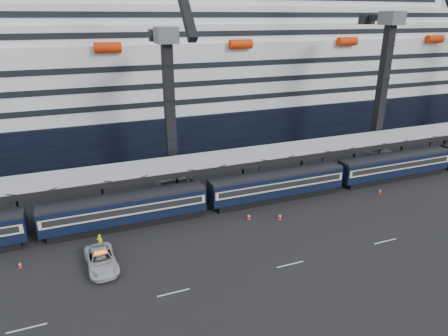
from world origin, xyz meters
The scene contains 12 objects.
ground centered at (0.00, 0.00, 0.00)m, with size 260.00×260.00×0.00m, color black.
train centered at (-4.65, 10.00, 2.20)m, with size 133.05×3.00×4.05m.
canopy centered at (0.00, 14.00, 5.25)m, with size 130.00×6.25×5.53m.
cruise_ship centered at (-1.08, 45.99, 12.34)m, with size 214.09×28.84×34.00m.
crane_dark_near centered at (-20.00, 18.59, 11.93)m, with size 4.50×17.75×35.08m.
crane_dark_mid centered at (15.00, 17.59, 13.36)m, with size 4.50×18.24×39.64m.
pickup_truck centered at (-31.59, 2.33, 0.83)m, with size 2.75×5.97×1.66m, color #B2B4BA.
worker centered at (-31.39, 5.86, 0.88)m, with size 0.64×0.42×1.77m, color #F2FE0D.
traffic_cone_b centered at (-39.13, 5.30, 0.34)m, with size 0.35×0.35×0.69m.
traffic_cone_c centered at (-10.36, 4.79, 0.42)m, with size 0.43×0.43×0.85m.
traffic_cone_d centered at (-13.87, 6.21, 0.41)m, with size 0.41×0.41×0.82m.
traffic_cone_e centered at (6.47, 6.45, 0.38)m, with size 0.38×0.38×0.76m.
Camera 1 is at (-32.53, -33.11, 23.24)m, focal length 32.00 mm.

